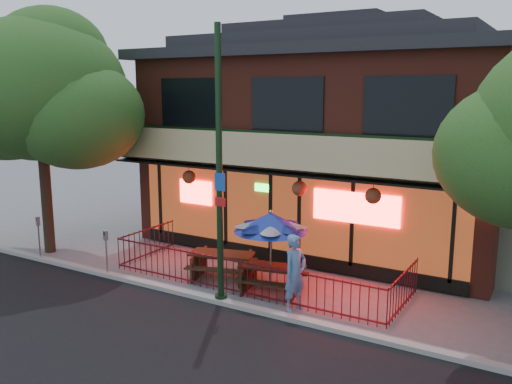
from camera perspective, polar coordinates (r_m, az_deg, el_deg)
ground at (r=14.70m, az=-2.81°, el=-10.96°), size 80.00×80.00×0.00m
curb at (r=14.29m, az=-3.94°, el=-11.37°), size 80.00×0.25×0.12m
restaurant_building at (r=20.01m, az=8.45°, el=6.90°), size 12.96×9.49×8.05m
patio_fence at (r=14.87m, az=-1.76°, el=-8.10°), size 8.44×2.62×1.00m
street_light at (r=13.51m, az=-3.87°, el=0.98°), size 0.43×0.32×7.00m
street_tree_left at (r=19.07m, az=-21.69°, el=10.73°), size 5.60×5.60×8.05m
picnic_table_left at (r=15.88m, az=-3.62°, el=-7.33°), size 2.14×1.85×0.78m
picnic_table_right at (r=14.85m, az=1.70°, el=-8.70°), size 1.98×1.66×0.75m
patio_umbrella at (r=14.50m, az=1.56°, el=-3.18°), size 2.00×1.99×2.28m
pedestrian at (r=13.55m, az=4.14°, el=-8.50°), size 0.64×0.81×1.95m
parking_meter_near at (r=16.51m, az=-15.51°, el=-5.45°), size 0.15×0.14×1.39m
parking_meter_far at (r=18.72m, az=-21.92°, el=-3.80°), size 0.15×0.14×1.45m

